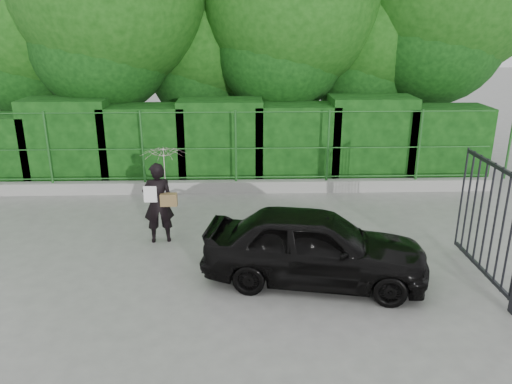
{
  "coord_description": "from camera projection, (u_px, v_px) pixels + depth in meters",
  "views": [
    {
      "loc": [
        0.52,
        -7.55,
        4.14
      ],
      "look_at": [
        0.8,
        1.3,
        1.1
      ],
      "focal_mm": 35.0,
      "sensor_mm": 36.0,
      "label": 1
    }
  ],
  "objects": [
    {
      "name": "ground",
      "position": [
        211.0,
        278.0,
        8.47
      ],
      "size": [
        80.0,
        80.0,
        0.0
      ],
      "primitive_type": "plane",
      "color": "gray"
    },
    {
      "name": "kerb",
      "position": [
        221.0,
        187.0,
        12.68
      ],
      "size": [
        14.0,
        0.25,
        0.3
      ],
      "primitive_type": "cube",
      "color": "#9E9E99",
      "rests_on": "ground"
    },
    {
      "name": "fence",
      "position": [
        229.0,
        147.0,
        12.34
      ],
      "size": [
        14.13,
        0.06,
        1.8
      ],
      "color": "#1F581F",
      "rests_on": "kerb"
    },
    {
      "name": "hedge",
      "position": [
        224.0,
        143.0,
        13.33
      ],
      "size": [
        14.2,
        1.2,
        2.27
      ],
      "color": "black",
      "rests_on": "ground"
    },
    {
      "name": "trees",
      "position": [
        261.0,
        4.0,
        14.32
      ],
      "size": [
        17.1,
        6.15,
        8.08
      ],
      "color": "black",
      "rests_on": "ground"
    },
    {
      "name": "gate",
      "position": [
        511.0,
        227.0,
        7.54
      ],
      "size": [
        0.22,
        2.33,
        2.36
      ],
      "color": "#222228",
      "rests_on": "ground"
    },
    {
      "name": "woman",
      "position": [
        162.0,
        181.0,
        9.55
      ],
      "size": [
        0.9,
        0.88,
        1.9
      ],
      "color": "black",
      "rests_on": "ground"
    },
    {
      "name": "car",
      "position": [
        315.0,
        246.0,
        8.23
      ],
      "size": [
        3.89,
        2.17,
        1.25
      ],
      "primitive_type": "imported",
      "rotation": [
        0.0,
        0.0,
        1.37
      ],
      "color": "black",
      "rests_on": "ground"
    }
  ]
}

